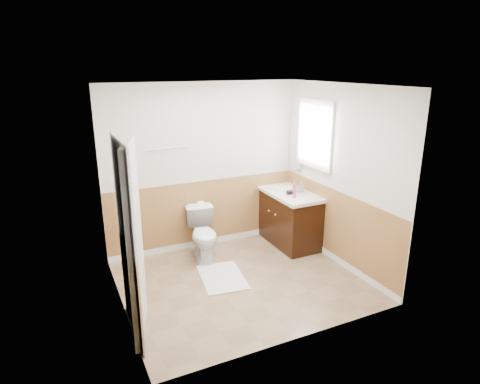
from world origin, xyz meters
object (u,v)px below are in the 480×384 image
toilet (204,234)px  bath_mat (222,277)px  lotion_bottle (295,191)px  vanity_cabinet (289,219)px  soap_dispenser (301,187)px

toilet → bath_mat: 0.77m
toilet → lotion_bottle: bearing=-6.8°
bath_mat → vanity_cabinet: (1.40, 0.61, 0.39)m
toilet → vanity_cabinet: bearing=5.6°
bath_mat → soap_dispenser: (1.52, 0.50, 0.93)m
toilet → bath_mat: toilet is taller
toilet → bath_mat: size_ratio=0.91×
soap_dispenser → bath_mat: bearing=-161.8°
lotion_bottle → soap_dispenser: (0.22, 0.18, -0.02)m
bath_mat → lotion_bottle: (1.30, 0.32, 0.95)m
bath_mat → vanity_cabinet: 1.58m
toilet → soap_dispenser: soap_dispenser is taller
bath_mat → soap_dispenser: size_ratio=4.60×
toilet → vanity_cabinet: (1.40, -0.07, 0.03)m
bath_mat → lotion_bottle: size_ratio=3.64×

